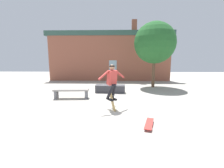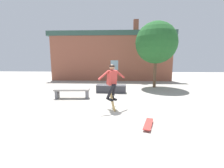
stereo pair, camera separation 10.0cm
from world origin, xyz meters
name	(u,v)px [view 2 (the right image)]	position (x,y,z in m)	size (l,w,h in m)	color
ground_plane	(95,117)	(0.00, 0.00, 0.00)	(40.00, 40.00, 0.00)	#A39E93
building_backdrop	(111,55)	(0.02, 9.28, 2.39)	(11.91, 0.52, 5.51)	#93513D
tree_right	(156,43)	(3.34, 5.88, 3.11)	(2.86, 2.86, 4.55)	brown
park_bench	(72,91)	(-1.59, 2.49, 0.35)	(1.79, 0.56, 0.48)	gray
skate_ledge	(111,89)	(0.33, 3.94, 0.24)	(1.79, 0.59, 0.47)	#38383D
skater	(112,79)	(0.54, 0.89, 1.20)	(1.04, 0.83, 1.41)	#B23833
skateboard_flipping	(113,103)	(0.56, 0.86, 0.27)	(0.30, 0.74, 0.73)	#AD894C
skateboard_resting	(148,124)	(1.70, -0.65, 0.07)	(0.46, 0.90, 0.08)	red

